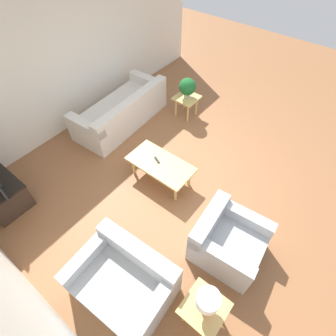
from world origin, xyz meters
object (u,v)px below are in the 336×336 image
side_table_plant (187,100)px  loveseat (124,281)px  potted_plant (187,87)px  coffee_table (161,165)px  sofa (122,112)px  armchair (227,241)px  tv_stand_chest (0,193)px  table_lamp (207,302)px  side_table_lamp (204,309)px

side_table_plant → loveseat: bearing=114.0°
potted_plant → coffee_table: bearing=112.3°
sofa → armchair: size_ratio=2.24×
sofa → potted_plant: (-0.95, -1.08, 0.45)m
side_table_plant → potted_plant: bearing=0.0°
armchair → loveseat: (0.76, 1.31, -0.01)m
loveseat → tv_stand_chest: loveseat is taller
armchair → side_table_plant: armchair is taller
loveseat → table_lamp: table_lamp is taller
table_lamp → side_table_plant: bearing=-51.5°
coffee_table → potted_plant: potted_plant is taller
side_table_plant → side_table_lamp: (-2.60, 3.27, 0.00)m
table_lamp → potted_plant: bearing=-51.5°
armchair → loveseat: bearing=144.9°
loveseat → potted_plant: 3.97m
armchair → potted_plant: bearing=41.1°
sofa → loveseat: 3.59m
tv_stand_chest → table_lamp: size_ratio=2.09×
sofa → loveseat: bearing=41.8°
armchair → coffee_table: (1.62, -0.48, 0.08)m
coffee_table → side_table_lamp: bearing=142.0°
coffee_table → tv_stand_chest: size_ratio=1.37×
loveseat → coffee_table: 1.98m
sofa → coffee_table: sofa is taller
sofa → potted_plant: size_ratio=5.05×
loveseat → potted_plant: bearing=110.4°
armchair → table_lamp: table_lamp is taller
side_table_plant → table_lamp: table_lamp is taller
potted_plant → tv_stand_chest: bearing=75.5°
loveseat → coffee_table: loveseat is taller
tv_stand_chest → table_lamp: 3.68m
side_table_plant → sofa: bearing=48.8°
table_lamp → tv_stand_chest: bearing=9.5°
coffee_table → side_table_plant: (0.75, -1.82, 0.03)m
tv_stand_chest → potted_plant: potted_plant is taller
side_table_lamp → table_lamp: bearing=-63.4°
armchair → side_table_lamp: armchair is taller
armchair → potted_plant: size_ratio=2.25×
tv_stand_chest → side_table_plant: bearing=-104.5°
coffee_table → potted_plant: size_ratio=2.69×
armchair → side_table_plant: (2.37, -2.30, 0.11)m
side_table_plant → potted_plant: size_ratio=1.13×
armchair → tv_stand_chest: 3.72m
armchair → side_table_lamp: bearing=-171.3°
side_table_plant → armchair: bearing=135.9°
loveseat → side_table_plant: (1.61, -3.61, 0.11)m
tv_stand_chest → side_table_lamp: bearing=-170.5°
potted_plant → table_lamp: 4.18m
coffee_table → side_table_plant: side_table_plant is taller
sofa → tv_stand_chest: sofa is taller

